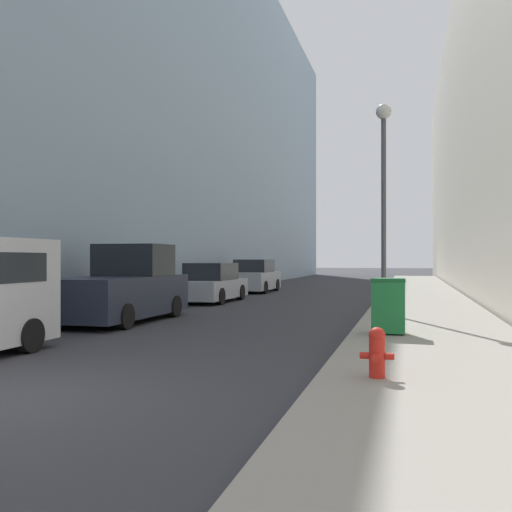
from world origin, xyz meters
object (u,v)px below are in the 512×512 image
at_px(lamppost, 384,180).
at_px(parked_sedan_far, 254,277).
at_px(trash_bin, 388,305).
at_px(pickup_truck, 122,289).
at_px(fire_hydrant, 377,351).
at_px(parked_sedan_near, 211,284).

height_order(lamppost, parked_sedan_far, lamppost).
height_order(trash_bin, lamppost, lamppost).
bearing_deg(lamppost, pickup_truck, -161.38).
relative_size(trash_bin, pickup_truck, 0.24).
distance_m(fire_hydrant, parked_sedan_far, 22.03).
height_order(fire_hydrant, trash_bin, trash_bin).
height_order(trash_bin, pickup_truck, pickup_truck).
bearing_deg(fire_hydrant, pickup_truck, 137.83).
relative_size(fire_hydrant, lamppost, 0.11).
bearing_deg(fire_hydrant, lamppost, 91.80).
distance_m(parked_sedan_near, parked_sedan_far, 6.90).
bearing_deg(parked_sedan_far, parked_sedan_near, -89.33).
bearing_deg(pickup_truck, trash_bin, -15.85).
height_order(pickup_truck, parked_sedan_near, pickup_truck).
bearing_deg(pickup_truck, fire_hydrant, -42.17).
distance_m(trash_bin, lamppost, 5.47).
xyz_separation_m(pickup_truck, parked_sedan_near, (0.04, 7.28, -0.18)).
bearing_deg(trash_bin, lamppost, 93.57).
relative_size(fire_hydrant, pickup_truck, 0.14).
xyz_separation_m(trash_bin, pickup_truck, (-7.27, 2.06, 0.13)).
bearing_deg(trash_bin, pickup_truck, 164.15).
relative_size(pickup_truck, parked_sedan_far, 1.12).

